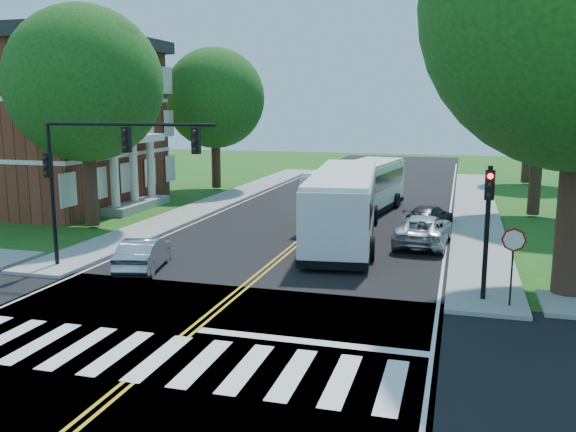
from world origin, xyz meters
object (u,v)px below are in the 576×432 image
(bus_lead, at_px, (344,204))
(hatchback, at_px, (144,254))
(signal_ne, at_px, (488,215))
(bus_follow, at_px, (359,189))
(signal_nw, at_px, (102,161))
(dark_sedan, at_px, (429,216))
(suv, at_px, (423,230))

(bus_lead, relative_size, hatchback, 3.35)
(signal_ne, height_order, bus_lead, signal_ne)
(signal_ne, height_order, bus_follow, signal_ne)
(signal_nw, height_order, signal_ne, signal_nw)
(hatchback, bearing_deg, signal_nw, 18.03)
(signal_ne, xyz_separation_m, dark_sedan, (-2.43, 12.74, -2.37))
(bus_lead, distance_m, suv, 3.96)
(signal_nw, xyz_separation_m, bus_follow, (7.46, 14.87, -2.75))
(bus_lead, distance_m, bus_follow, 6.49)
(signal_nw, xyz_separation_m, bus_lead, (7.79, 8.39, -2.60))
(bus_lead, relative_size, suv, 2.61)
(bus_follow, bearing_deg, suv, 130.53)
(bus_follow, height_order, hatchback, bus_follow)
(signal_ne, relative_size, hatchback, 1.12)
(signal_nw, bearing_deg, bus_lead, 47.12)
(dark_sedan, bearing_deg, hatchback, 66.43)
(dark_sedan, bearing_deg, signal_nw, 64.96)
(bus_lead, bearing_deg, signal_nw, 40.38)
(signal_ne, relative_size, suv, 0.87)
(bus_lead, xyz_separation_m, bus_follow, (-0.34, 6.48, -0.15))
(hatchback, bearing_deg, dark_sedan, -143.72)
(signal_ne, height_order, dark_sedan, signal_ne)
(bus_follow, bearing_deg, bus_lead, 101.27)
(signal_nw, relative_size, signal_ne, 1.62)
(signal_nw, xyz_separation_m, hatchback, (1.22, 0.73, -3.72))
(signal_ne, distance_m, dark_sedan, 13.18)
(dark_sedan, bearing_deg, bus_lead, 66.00)
(signal_ne, relative_size, bus_lead, 0.33)
(signal_nw, xyz_separation_m, suv, (11.61, 8.29, -3.67))
(hatchback, distance_m, suv, 12.85)
(hatchback, bearing_deg, suv, -156.79)
(bus_lead, relative_size, dark_sedan, 3.28)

